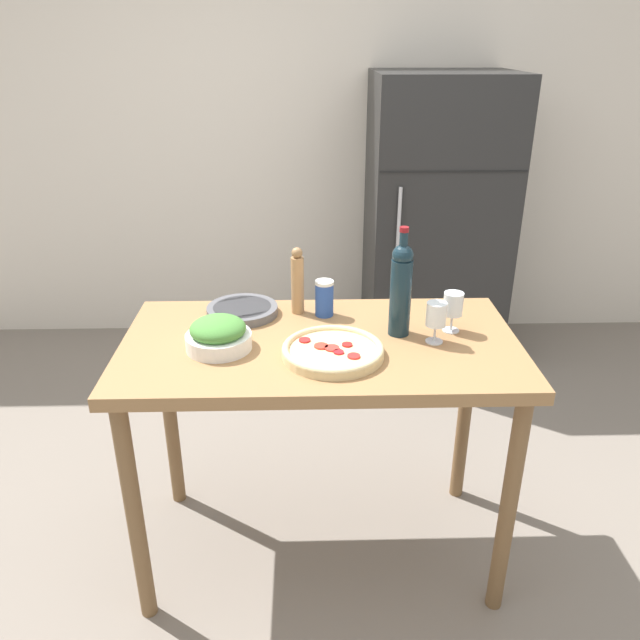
{
  "coord_description": "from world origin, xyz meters",
  "views": [
    {
      "loc": [
        -0.05,
        -1.89,
        1.86
      ],
      "look_at": [
        0.0,
        0.04,
        0.97
      ],
      "focal_mm": 35.0,
      "sensor_mm": 36.0,
      "label": 1
    }
  ],
  "objects_px": {
    "salad_bowl": "(218,335)",
    "wine_glass_far": "(453,306)",
    "salt_canister": "(324,298)",
    "cast_iron_skillet": "(242,310)",
    "refrigerator": "(435,223)",
    "wine_bottle": "(401,287)",
    "homemade_pizza": "(333,351)",
    "pepper_mill": "(297,282)",
    "wine_glass_near": "(436,316)"
  },
  "relations": [
    {
      "from": "wine_bottle",
      "to": "wine_glass_far",
      "type": "relative_size",
      "value": 2.67
    },
    {
      "from": "wine_bottle",
      "to": "homemade_pizza",
      "type": "bearing_deg",
      "value": -145.86
    },
    {
      "from": "refrigerator",
      "to": "cast_iron_skillet",
      "type": "xyz_separation_m",
      "value": [
        -1.02,
        -1.48,
        0.09
      ]
    },
    {
      "from": "wine_glass_near",
      "to": "salad_bowl",
      "type": "relative_size",
      "value": 0.66
    },
    {
      "from": "refrigerator",
      "to": "wine_bottle",
      "type": "relative_size",
      "value": 4.42
    },
    {
      "from": "wine_glass_far",
      "to": "salt_canister",
      "type": "xyz_separation_m",
      "value": [
        -0.44,
        0.15,
        -0.03
      ]
    },
    {
      "from": "wine_glass_near",
      "to": "wine_bottle",
      "type": "bearing_deg",
      "value": 148.69
    },
    {
      "from": "refrigerator",
      "to": "salad_bowl",
      "type": "xyz_separation_m",
      "value": [
        -1.07,
        -1.75,
        0.12
      ]
    },
    {
      "from": "pepper_mill",
      "to": "cast_iron_skillet",
      "type": "bearing_deg",
      "value": -175.19
    },
    {
      "from": "salad_bowl",
      "to": "salt_canister",
      "type": "xyz_separation_m",
      "value": [
        0.36,
        0.26,
        0.02
      ]
    },
    {
      "from": "wine_glass_far",
      "to": "refrigerator",
      "type": "bearing_deg",
      "value": 80.48
    },
    {
      "from": "salad_bowl",
      "to": "salt_canister",
      "type": "bearing_deg",
      "value": 36.14
    },
    {
      "from": "wine_glass_far",
      "to": "wine_glass_near",
      "type": "bearing_deg",
      "value": -131.6
    },
    {
      "from": "wine_bottle",
      "to": "salt_canister",
      "type": "relative_size",
      "value": 2.83
    },
    {
      "from": "refrigerator",
      "to": "pepper_mill",
      "type": "relative_size",
      "value": 6.66
    },
    {
      "from": "salad_bowl",
      "to": "cast_iron_skillet",
      "type": "height_order",
      "value": "salad_bowl"
    },
    {
      "from": "salad_bowl",
      "to": "homemade_pizza",
      "type": "bearing_deg",
      "value": -9.66
    },
    {
      "from": "pepper_mill",
      "to": "salad_bowl",
      "type": "height_order",
      "value": "pepper_mill"
    },
    {
      "from": "wine_glass_near",
      "to": "salt_canister",
      "type": "relative_size",
      "value": 1.06
    },
    {
      "from": "refrigerator",
      "to": "wine_glass_near",
      "type": "height_order",
      "value": "refrigerator"
    },
    {
      "from": "refrigerator",
      "to": "homemade_pizza",
      "type": "distance_m",
      "value": 1.94
    },
    {
      "from": "pepper_mill",
      "to": "cast_iron_skillet",
      "type": "height_order",
      "value": "pepper_mill"
    },
    {
      "from": "refrigerator",
      "to": "homemade_pizza",
      "type": "height_order",
      "value": "refrigerator"
    },
    {
      "from": "salt_canister",
      "to": "refrigerator",
      "type": "bearing_deg",
      "value": 64.43
    },
    {
      "from": "salad_bowl",
      "to": "pepper_mill",
      "type": "bearing_deg",
      "value": 48.09
    },
    {
      "from": "salt_canister",
      "to": "cast_iron_skillet",
      "type": "distance_m",
      "value": 0.31
    },
    {
      "from": "wine_bottle",
      "to": "homemade_pizza",
      "type": "xyz_separation_m",
      "value": [
        -0.23,
        -0.16,
        -0.15
      ]
    },
    {
      "from": "wine_glass_near",
      "to": "salt_canister",
      "type": "xyz_separation_m",
      "value": [
        -0.36,
        0.23,
        -0.03
      ]
    },
    {
      "from": "wine_glass_near",
      "to": "salt_canister",
      "type": "height_order",
      "value": "wine_glass_near"
    },
    {
      "from": "homemade_pizza",
      "to": "cast_iron_skillet",
      "type": "height_order",
      "value": "homemade_pizza"
    },
    {
      "from": "wine_glass_far",
      "to": "pepper_mill",
      "type": "bearing_deg",
      "value": 161.88
    },
    {
      "from": "wine_glass_near",
      "to": "homemade_pizza",
      "type": "bearing_deg",
      "value": -165.21
    },
    {
      "from": "wine_glass_far",
      "to": "pepper_mill",
      "type": "relative_size",
      "value": 0.57
    },
    {
      "from": "salt_canister",
      "to": "cast_iron_skillet",
      "type": "xyz_separation_m",
      "value": [
        -0.3,
        0.01,
        -0.05
      ]
    },
    {
      "from": "refrigerator",
      "to": "pepper_mill",
      "type": "height_order",
      "value": "refrigerator"
    },
    {
      "from": "cast_iron_skillet",
      "to": "homemade_pizza",
      "type": "bearing_deg",
      "value": -46.11
    },
    {
      "from": "refrigerator",
      "to": "salad_bowl",
      "type": "relative_size",
      "value": 7.77
    },
    {
      "from": "refrigerator",
      "to": "pepper_mill",
      "type": "distance_m",
      "value": 1.68
    },
    {
      "from": "salt_canister",
      "to": "salad_bowl",
      "type": "bearing_deg",
      "value": -143.86
    },
    {
      "from": "homemade_pizza",
      "to": "wine_bottle",
      "type": "bearing_deg",
      "value": 34.14
    },
    {
      "from": "salad_bowl",
      "to": "wine_bottle",
      "type": "bearing_deg",
      "value": 8.96
    },
    {
      "from": "homemade_pizza",
      "to": "salt_canister",
      "type": "height_order",
      "value": "salt_canister"
    },
    {
      "from": "salad_bowl",
      "to": "cast_iron_skillet",
      "type": "distance_m",
      "value": 0.28
    },
    {
      "from": "refrigerator",
      "to": "cast_iron_skillet",
      "type": "height_order",
      "value": "refrigerator"
    },
    {
      "from": "pepper_mill",
      "to": "salad_bowl",
      "type": "bearing_deg",
      "value": -131.91
    },
    {
      "from": "wine_glass_far",
      "to": "salad_bowl",
      "type": "relative_size",
      "value": 0.66
    },
    {
      "from": "salad_bowl",
      "to": "wine_glass_far",
      "type": "bearing_deg",
      "value": 8.08
    },
    {
      "from": "refrigerator",
      "to": "wine_glass_far",
      "type": "xyz_separation_m",
      "value": [
        -0.27,
        -1.63,
        0.17
      ]
    },
    {
      "from": "refrigerator",
      "to": "wine_glass_near",
      "type": "xyz_separation_m",
      "value": [
        -0.35,
        -1.72,
        0.17
      ]
    },
    {
      "from": "refrigerator",
      "to": "wine_glass_far",
      "type": "height_order",
      "value": "refrigerator"
    }
  ]
}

